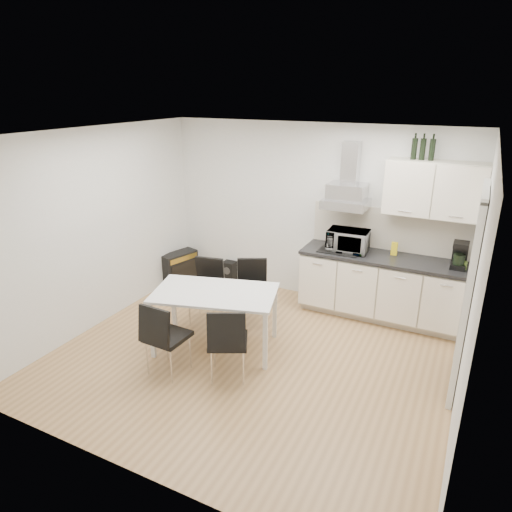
{
  "coord_description": "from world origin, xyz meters",
  "views": [
    {
      "loc": [
        2.15,
        -4.2,
        3.04
      ],
      "look_at": [
        -0.18,
        0.5,
        1.1
      ],
      "focal_mm": 32.0,
      "sensor_mm": 36.0,
      "label": 1
    }
  ],
  "objects_px": {
    "chair_far_right": "(252,293)",
    "chair_near_right": "(228,342)",
    "floor_speaker": "(229,271)",
    "chair_near_left": "(168,337)",
    "guitar_amp": "(180,267)",
    "dining_table": "(215,298)",
    "chair_far_left": "(205,292)",
    "kitchenette": "(387,262)"
  },
  "relations": [
    {
      "from": "chair_far_right",
      "to": "chair_near_right",
      "type": "height_order",
      "value": "same"
    },
    {
      "from": "floor_speaker",
      "to": "chair_near_left",
      "type": "bearing_deg",
      "value": -76.57
    },
    {
      "from": "chair_far_right",
      "to": "guitar_amp",
      "type": "distance_m",
      "value": 1.89
    },
    {
      "from": "chair_near_right",
      "to": "floor_speaker",
      "type": "bearing_deg",
      "value": 93.08
    },
    {
      "from": "chair_near_right",
      "to": "guitar_amp",
      "type": "distance_m",
      "value": 2.85
    },
    {
      "from": "dining_table",
      "to": "chair_near_right",
      "type": "distance_m",
      "value": 0.69
    },
    {
      "from": "chair_far_left",
      "to": "guitar_amp",
      "type": "height_order",
      "value": "chair_far_left"
    },
    {
      "from": "kitchenette",
      "to": "chair_near_right",
      "type": "bearing_deg",
      "value": -119.51
    },
    {
      "from": "guitar_amp",
      "to": "chair_far_right",
      "type": "bearing_deg",
      "value": -7.26
    },
    {
      "from": "chair_far_right",
      "to": "chair_near_left",
      "type": "height_order",
      "value": "same"
    },
    {
      "from": "dining_table",
      "to": "floor_speaker",
      "type": "relative_size",
      "value": 4.81
    },
    {
      "from": "chair_far_right",
      "to": "kitchenette",
      "type": "bearing_deg",
      "value": -174.79
    },
    {
      "from": "chair_far_left",
      "to": "chair_near_left",
      "type": "distance_m",
      "value": 1.22
    },
    {
      "from": "chair_near_left",
      "to": "floor_speaker",
      "type": "distance_m",
      "value": 2.67
    },
    {
      "from": "dining_table",
      "to": "chair_near_right",
      "type": "xyz_separation_m",
      "value": [
        0.45,
        -0.48,
        -0.23
      ]
    },
    {
      "from": "kitchenette",
      "to": "guitar_amp",
      "type": "xyz_separation_m",
      "value": [
        -3.29,
        -0.21,
        -0.58
      ]
    },
    {
      "from": "dining_table",
      "to": "chair_near_left",
      "type": "relative_size",
      "value": 1.85
    },
    {
      "from": "chair_far_right",
      "to": "chair_near_right",
      "type": "xyz_separation_m",
      "value": [
        0.33,
        -1.23,
        0.0
      ]
    },
    {
      "from": "dining_table",
      "to": "chair_far_left",
      "type": "relative_size",
      "value": 1.85
    },
    {
      "from": "dining_table",
      "to": "chair_near_left",
      "type": "bearing_deg",
      "value": -121.98
    },
    {
      "from": "guitar_amp",
      "to": "chair_far_left",
      "type": "bearing_deg",
      "value": -24.91
    },
    {
      "from": "chair_near_right",
      "to": "kitchenette",
      "type": "bearing_deg",
      "value": 34.23
    },
    {
      "from": "chair_near_left",
      "to": "chair_near_right",
      "type": "xyz_separation_m",
      "value": [
        0.65,
        0.21,
        0.0
      ]
    },
    {
      "from": "floor_speaker",
      "to": "chair_far_left",
      "type": "bearing_deg",
      "value": -74.49
    },
    {
      "from": "chair_far_left",
      "to": "guitar_amp",
      "type": "xyz_separation_m",
      "value": [
        -1.15,
        1.0,
        -0.19
      ]
    },
    {
      "from": "guitar_amp",
      "to": "floor_speaker",
      "type": "xyz_separation_m",
      "value": [
        0.73,
        0.38,
        -0.08
      ]
    },
    {
      "from": "chair_far_right",
      "to": "floor_speaker",
      "type": "distance_m",
      "value": 1.53
    },
    {
      "from": "chair_far_left",
      "to": "chair_near_right",
      "type": "xyz_separation_m",
      "value": [
        0.91,
        -0.97,
        0.0
      ]
    },
    {
      "from": "guitar_amp",
      "to": "chair_near_right",
      "type": "bearing_deg",
      "value": -27.72
    },
    {
      "from": "chair_far_left",
      "to": "guitar_amp",
      "type": "bearing_deg",
      "value": -51.74
    },
    {
      "from": "dining_table",
      "to": "chair_near_right",
      "type": "height_order",
      "value": "chair_near_right"
    },
    {
      "from": "chair_near_right",
      "to": "chair_far_right",
      "type": "bearing_deg",
      "value": 78.63
    },
    {
      "from": "chair_far_left",
      "to": "chair_far_right",
      "type": "height_order",
      "value": "same"
    },
    {
      "from": "chair_far_left",
      "to": "floor_speaker",
      "type": "relative_size",
      "value": 2.61
    },
    {
      "from": "chair_near_right",
      "to": "guitar_amp",
      "type": "relative_size",
      "value": 1.35
    },
    {
      "from": "guitar_amp",
      "to": "chair_near_left",
      "type": "bearing_deg",
      "value": -41.13
    },
    {
      "from": "chair_near_left",
      "to": "chair_far_left",
      "type": "bearing_deg",
      "value": 104.94
    },
    {
      "from": "guitar_amp",
      "to": "dining_table",
      "type": "bearing_deg",
      "value": -26.84
    },
    {
      "from": "kitchenette",
      "to": "guitar_amp",
      "type": "distance_m",
      "value": 3.35
    },
    {
      "from": "chair_far_left",
      "to": "chair_far_right",
      "type": "bearing_deg",
      "value": -167.21
    },
    {
      "from": "chair_near_right",
      "to": "guitar_amp",
      "type": "height_order",
      "value": "chair_near_right"
    },
    {
      "from": "floor_speaker",
      "to": "kitchenette",
      "type": "bearing_deg",
      "value": -4.99
    }
  ]
}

